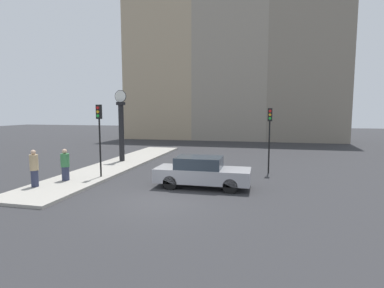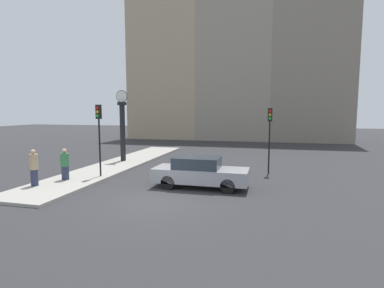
% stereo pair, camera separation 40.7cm
% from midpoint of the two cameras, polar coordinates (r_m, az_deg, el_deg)
% --- Properties ---
extents(ground_plane, '(120.00, 120.00, 0.00)m').
position_cam_midpoint_polar(ground_plane, '(12.55, -6.23, -10.75)').
color(ground_plane, '#2D2D30').
extents(sidewalk_corner, '(2.97, 18.51, 0.14)m').
position_cam_midpoint_polar(sidewalk_corner, '(21.13, -12.89, -3.71)').
color(sidewalk_corner, '#A39E93').
rests_on(sidewalk_corner, ground_plane).
extents(building_row, '(27.71, 5.00, 18.63)m').
position_cam_midpoint_polar(building_row, '(39.71, 8.23, 14.06)').
color(building_row, tan).
rests_on(building_row, ground_plane).
extents(sedan_car, '(4.53, 1.71, 1.49)m').
position_cam_midpoint_polar(sedan_car, '(14.46, 2.31, -5.38)').
color(sedan_car, '#9E9EA3').
rests_on(sedan_car, ground_plane).
extents(traffic_light_near, '(0.26, 0.24, 3.88)m').
position_cam_midpoint_polar(traffic_light_near, '(16.79, -16.64, 3.42)').
color(traffic_light_near, black).
rests_on(traffic_light_near, sidewalk_corner).
extents(traffic_light_far, '(0.26, 0.24, 3.85)m').
position_cam_midpoint_polar(traffic_light_far, '(18.04, 15.21, 3.13)').
color(traffic_light_far, black).
rests_on(traffic_light_far, ground_plane).
extents(street_clock, '(0.86, 0.47, 5.00)m').
position_cam_midpoint_polar(street_clock, '(21.81, -12.58, 3.14)').
color(street_clock, black).
rests_on(street_clock, sidewalk_corner).
extents(pedestrian_green_hoodie, '(0.43, 0.43, 1.62)m').
position_cam_midpoint_polar(pedestrian_green_hoodie, '(16.72, -22.41, -3.64)').
color(pedestrian_green_hoodie, '#2D334C').
rests_on(pedestrian_green_hoodie, sidewalk_corner).
extents(pedestrian_tan_coat, '(0.38, 0.38, 1.74)m').
position_cam_midpoint_polar(pedestrian_tan_coat, '(15.94, -27.25, -4.05)').
color(pedestrian_tan_coat, '#2D334C').
rests_on(pedestrian_tan_coat, sidewalk_corner).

